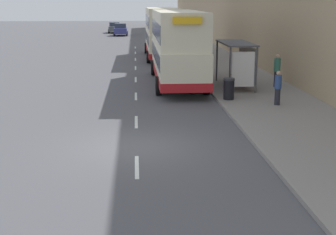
% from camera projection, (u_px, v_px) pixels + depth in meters
% --- Properties ---
extents(ground_plane, '(220.00, 220.00, 0.00)m').
position_uv_depth(ground_plane, '(137.00, 147.00, 15.89)').
color(ground_plane, '#515156').
extents(pavement, '(5.00, 93.00, 0.14)m').
position_uv_depth(pavement, '(192.00, 44.00, 53.59)').
color(pavement, gray).
rests_on(pavement, ground_plane).
extents(lane_mark_0, '(0.12, 2.00, 0.01)m').
position_uv_depth(lane_mark_0, '(137.00, 167.00, 13.96)').
color(lane_mark_0, silver).
rests_on(lane_mark_0, ground_plane).
extents(lane_mark_1, '(0.12, 2.00, 0.01)m').
position_uv_depth(lane_mark_1, '(136.00, 122.00, 19.20)').
color(lane_mark_1, silver).
rests_on(lane_mark_1, ground_plane).
extents(lane_mark_2, '(0.12, 2.00, 0.01)m').
position_uv_depth(lane_mark_2, '(136.00, 96.00, 24.44)').
color(lane_mark_2, silver).
rests_on(lane_mark_2, ground_plane).
extents(lane_mark_3, '(0.12, 2.00, 0.01)m').
position_uv_depth(lane_mark_3, '(136.00, 80.00, 29.67)').
color(lane_mark_3, silver).
rests_on(lane_mark_3, ground_plane).
extents(lane_mark_4, '(0.12, 2.00, 0.01)m').
position_uv_depth(lane_mark_4, '(136.00, 68.00, 34.91)').
color(lane_mark_4, silver).
rests_on(lane_mark_4, ground_plane).
extents(lane_mark_5, '(0.12, 2.00, 0.01)m').
position_uv_depth(lane_mark_5, '(135.00, 59.00, 40.15)').
color(lane_mark_5, silver).
rests_on(lane_mark_5, ground_plane).
extents(lane_mark_6, '(0.12, 2.00, 0.01)m').
position_uv_depth(lane_mark_6, '(135.00, 53.00, 45.39)').
color(lane_mark_6, silver).
rests_on(lane_mark_6, ground_plane).
extents(lane_mark_7, '(0.12, 2.00, 0.01)m').
position_uv_depth(lane_mark_7, '(135.00, 47.00, 50.62)').
color(lane_mark_7, silver).
rests_on(lane_mark_7, ground_plane).
extents(bus_shelter, '(1.60, 4.20, 2.48)m').
position_uv_depth(bus_shelter, '(240.00, 56.00, 25.79)').
color(bus_shelter, '#4C4C51').
rests_on(bus_shelter, ground_plane).
extents(double_decker_bus_near, '(2.85, 10.92, 4.30)m').
position_uv_depth(double_decker_bus_near, '(177.00, 46.00, 27.56)').
color(double_decker_bus_near, beige).
rests_on(double_decker_bus_near, ground_plane).
extents(double_decker_bus_ahead, '(2.85, 11.20, 4.30)m').
position_uv_depth(double_decker_bus_ahead, '(162.00, 32.00, 40.61)').
color(double_decker_bus_ahead, beige).
rests_on(double_decker_bus_ahead, ground_plane).
extents(car_0, '(1.97, 4.49, 1.65)m').
position_uv_depth(car_0, '(115.00, 27.00, 74.90)').
color(car_0, '#4C5156').
rests_on(car_0, ground_plane).
extents(car_1, '(2.04, 3.85, 1.76)m').
position_uv_depth(car_1, '(121.00, 30.00, 68.54)').
color(car_1, navy).
rests_on(car_1, ground_plane).
extents(pedestrian_at_shelter, '(0.37, 0.37, 1.84)m').
position_uv_depth(pedestrian_at_shelter, '(277.00, 70.00, 26.17)').
color(pedestrian_at_shelter, '#23232D').
rests_on(pedestrian_at_shelter, ground_plane).
extents(pedestrian_1, '(0.32, 0.32, 1.59)m').
position_uv_depth(pedestrian_1, '(278.00, 88.00, 21.59)').
color(pedestrian_1, '#23232D').
rests_on(pedestrian_1, ground_plane).
extents(litter_bin, '(0.55, 0.55, 1.05)m').
position_uv_depth(litter_bin, '(229.00, 89.00, 22.86)').
color(litter_bin, black).
rests_on(litter_bin, ground_plane).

